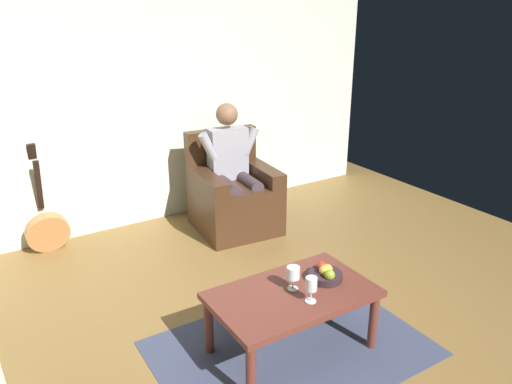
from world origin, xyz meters
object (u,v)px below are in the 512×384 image
(person_seated, at_px, (233,164))
(coffee_table, at_px, (292,300))
(fruit_bowl, at_px, (325,274))
(wine_glass_far, at_px, (311,286))
(armchair, at_px, (233,196))
(wine_glass_near, at_px, (293,274))
(guitar, at_px, (47,229))

(person_seated, relative_size, coffee_table, 1.19)
(fruit_bowl, bearing_deg, wine_glass_far, 32.20)
(person_seated, height_order, coffee_table, person_seated)
(armchair, relative_size, person_seated, 0.77)
(person_seated, bearing_deg, wine_glass_far, 78.39)
(coffee_table, relative_size, fruit_bowl, 4.60)
(person_seated, bearing_deg, armchair, -90.00)
(wine_glass_far, height_order, fruit_bowl, wine_glass_far)
(armchair, height_order, wine_glass_far, armchair)
(wine_glass_near, bearing_deg, armchair, -108.71)
(person_seated, height_order, wine_glass_near, person_seated)
(guitar, distance_m, wine_glass_far, 2.72)
(wine_glass_far, xyz_separation_m, fruit_bowl, (-0.24, -0.15, -0.07))
(armchair, bearing_deg, guitar, -9.73)
(coffee_table, bearing_deg, armchair, -109.06)
(wine_glass_near, xyz_separation_m, wine_glass_far, (-0.01, 0.17, 0.00))
(coffee_table, height_order, wine_glass_near, wine_glass_near)
(person_seated, distance_m, wine_glass_far, 2.11)
(armchair, bearing_deg, wine_glass_far, 78.42)
(coffee_table, relative_size, guitar, 1.05)
(person_seated, relative_size, wine_glass_far, 7.45)
(armchair, bearing_deg, person_seated, 90.00)
(fruit_bowl, bearing_deg, guitar, -60.37)
(coffee_table, xyz_separation_m, guitar, (1.05, -2.33, -0.15))
(armchair, bearing_deg, fruit_bowl, 84.10)
(person_seated, distance_m, coffee_table, 2.00)
(person_seated, distance_m, guitar, 1.81)
(wine_glass_near, distance_m, fruit_bowl, 0.26)
(guitar, relative_size, wine_glass_near, 6.28)
(guitar, bearing_deg, armchair, 164.86)
(wine_glass_far, bearing_deg, fruit_bowl, -147.80)
(wine_glass_near, distance_m, wine_glass_far, 0.17)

